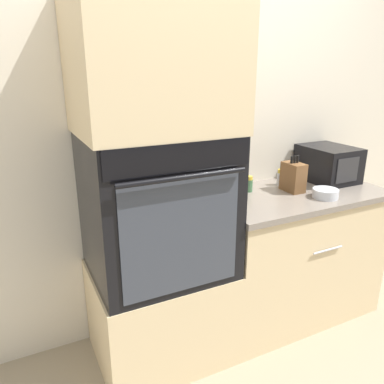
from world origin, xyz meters
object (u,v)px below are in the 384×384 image
bowl (325,193)px  condiment_jar_far (249,184)px  condiment_jar_mid (280,177)px  condiment_jar_back (239,187)px  knife_block (293,177)px  wall_oven (158,205)px  microwave (328,164)px  condiment_jar_near (239,184)px

bowl → condiment_jar_far: size_ratio=1.53×
bowl → condiment_jar_far: condiment_jar_far is taller
condiment_jar_mid → condiment_jar_back: 0.35m
bowl → condiment_jar_back: (-0.43, 0.29, 0.02)m
knife_block → bowl: bearing=-64.5°
wall_oven → microwave: bearing=4.7°
condiment_jar_near → wall_oven: bearing=-163.7°
condiment_jar_far → condiment_jar_near: bearing=138.2°
condiment_jar_mid → knife_block: bearing=-95.8°
wall_oven → bowl: size_ratio=4.96×
bowl → microwave: bearing=44.0°
condiment_jar_mid → condiment_jar_far: (-0.27, -0.02, -0.00)m
wall_oven → condiment_jar_back: 0.59m
microwave → bowl: microwave is taller
wall_oven → condiment_jar_near: wall_oven is taller
condiment_jar_near → condiment_jar_back: bearing=-121.4°
condiment_jar_near → condiment_jar_far: condiment_jar_far is taller
microwave → condiment_jar_far: bearing=177.2°
wall_oven → condiment_jar_near: (0.62, 0.18, -0.02)m
condiment_jar_mid → bowl: bearing=-76.7°
bowl → condiment_jar_near: bearing=138.4°
knife_block → condiment_jar_mid: knife_block is taller
condiment_jar_near → condiment_jar_mid: condiment_jar_mid is taller
wall_oven → microwave: wall_oven is taller
wall_oven → bowl: bearing=-9.4°
knife_block → bowl: size_ratio=1.49×
condiment_jar_far → condiment_jar_back: (-0.08, -0.02, -0.00)m
knife_block → condiment_jar_back: (-0.34, 0.10, -0.05)m
condiment_jar_mid → condiment_jar_back: bearing=-174.0°
bowl → condiment_jar_back: condiment_jar_back is taller
microwave → condiment_jar_mid: bearing=171.8°
bowl → knife_block: bearing=115.5°
wall_oven → condiment_jar_back: bearing=11.9°
microwave → condiment_jar_far: size_ratio=3.76×
microwave → condiment_jar_near: microwave is taller
wall_oven → condiment_jar_near: 0.64m
bowl → condiment_jar_far: (-0.34, 0.30, 0.02)m
bowl → condiment_jar_near: size_ratio=1.74×
bowl → condiment_jar_near: (-0.39, 0.35, 0.02)m
wall_oven → condiment_jar_far: bearing=11.7°
condiment_jar_back → wall_oven: bearing=-168.1°
microwave → condiment_jar_far: (-0.63, 0.03, -0.07)m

